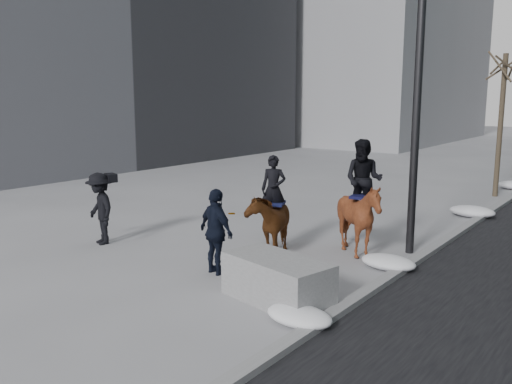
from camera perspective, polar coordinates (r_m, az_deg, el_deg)
The scene contains 10 objects.
ground at distance 11.33m, azimuth -3.68°, elevation -8.35°, with size 120.00×120.00×0.00m, color gray.
curb at distance 18.92m, azimuth 23.94°, elevation -1.50°, with size 0.25×90.00×0.12m, color gray.
planter at distance 9.65m, azimuth 2.26°, elevation -9.21°, with size 1.97×0.98×0.79m, color gray.
tree_near at distance 21.08m, azimuth 24.38°, elevation 7.07°, with size 1.20×1.20×5.58m, color #3B3122, non-canonical shape.
mounted_left at distance 12.31m, azimuth 1.50°, elevation -2.75°, with size 1.44×1.92×2.26m.
mounted_right at distance 12.30m, azimuth 10.91°, elevation -1.92°, with size 1.62×1.76×2.64m.
feeder at distance 10.98m, azimuth -4.19°, elevation -4.19°, with size 1.10×0.98×1.75m.
camera_crew at distance 13.69m, azimuth -16.09°, elevation -1.66°, with size 1.28×0.99×1.75m.
lamppost at distance 12.75m, azimuth 17.08°, elevation 16.04°, with size 0.25×1.14×9.09m.
snow_piles at distance 16.18m, azimuth 20.56°, elevation -2.76°, with size 1.32×16.40×0.34m.
Camera 1 is at (7.00, -8.15, 3.59)m, focal length 38.00 mm.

